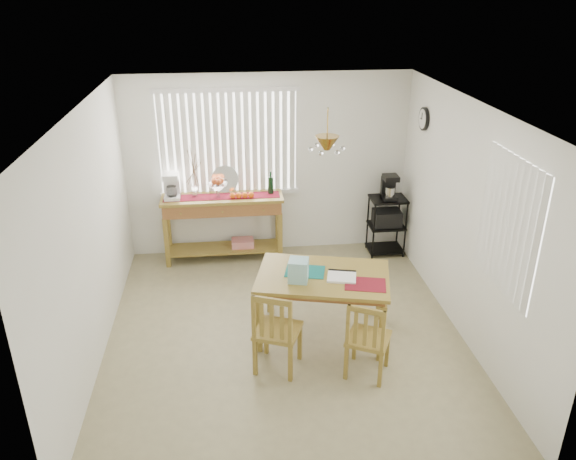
{
  "coord_description": "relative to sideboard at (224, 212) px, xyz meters",
  "views": [
    {
      "loc": [
        -0.56,
        -5.38,
        3.73
      ],
      "look_at": [
        0.1,
        0.55,
        1.05
      ],
      "focal_mm": 35.0,
      "sensor_mm": 36.0,
      "label": 1
    }
  ],
  "objects": [
    {
      "name": "chair_right",
      "position": [
        1.4,
        -2.82,
        -0.28
      ],
      "size": [
        0.55,
        0.55,
        0.88
      ],
      "color": "olive",
      "rests_on": "ground"
    },
    {
      "name": "sideboard_items",
      "position": [
        -0.27,
        0.01,
        0.39
      ],
      "size": [
        1.61,
        0.4,
        0.73
      ],
      "color": "maroon",
      "rests_on": "sideboard"
    },
    {
      "name": "cart_items",
      "position": [
        2.36,
        -0.07,
        0.31
      ],
      "size": [
        0.2,
        0.24,
        0.35
      ],
      "color": "black",
      "rests_on": "wire_cart"
    },
    {
      "name": "ground",
      "position": [
        0.66,
        -1.99,
        -0.72
      ],
      "size": [
        4.0,
        4.5,
        0.01
      ],
      "primitive_type": "cube",
      "color": "tan"
    },
    {
      "name": "wire_cart",
      "position": [
        2.36,
        -0.08,
        -0.2
      ],
      "size": [
        0.51,
        0.41,
        0.86
      ],
      "color": "black",
      "rests_on": "ground"
    },
    {
      "name": "room_shell",
      "position": [
        0.66,
        -1.98,
        0.98
      ],
      "size": [
        4.2,
        4.7,
        2.7
      ],
      "color": "white",
      "rests_on": "ground"
    },
    {
      "name": "table_items",
      "position": [
        0.91,
        -2.14,
        0.14
      ],
      "size": [
        1.09,
        0.76,
        0.25
      ],
      "color": "#136E69",
      "rests_on": "dining_table"
    },
    {
      "name": "dining_table",
      "position": [
        1.07,
        -2.05,
        -0.04
      ],
      "size": [
        1.61,
        1.23,
        0.77
      ],
      "color": "olive",
      "rests_on": "ground"
    },
    {
      "name": "sideboard",
      "position": [
        0.0,
        0.0,
        0.0
      ],
      "size": [
        1.69,
        0.48,
        0.95
      ],
      "color": "olive",
      "rests_on": "ground"
    },
    {
      "name": "chair_left",
      "position": [
        0.51,
        -2.63,
        -0.25
      ],
      "size": [
        0.57,
        0.57,
        0.95
      ],
      "color": "olive",
      "rests_on": "ground"
    }
  ]
}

